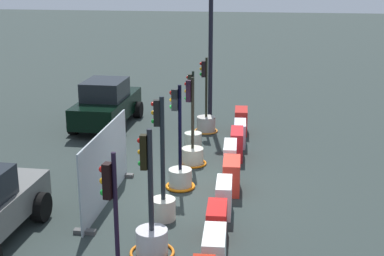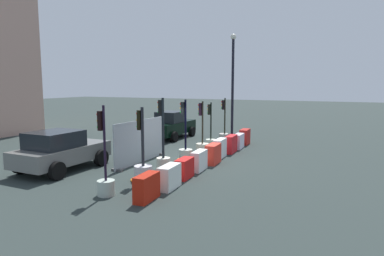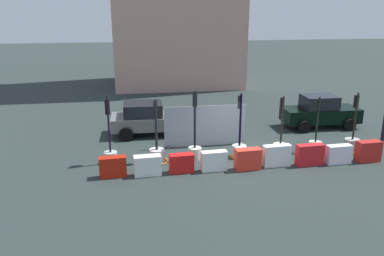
% 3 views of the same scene
% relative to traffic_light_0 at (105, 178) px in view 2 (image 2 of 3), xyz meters
% --- Properties ---
extents(ground_plane, '(120.00, 120.00, 0.00)m').
position_rel_traffic_light_0_xyz_m(ground_plane, '(5.53, -0.39, -0.59)').
color(ground_plane, '#293331').
extents(traffic_light_0, '(0.57, 0.57, 2.92)m').
position_rel_traffic_light_0_xyz_m(traffic_light_0, '(0.00, 0.00, 0.00)').
color(traffic_light_0, '#A8B7AA').
rests_on(traffic_light_0, ground_plane).
extents(traffic_light_1, '(0.95, 0.95, 2.75)m').
position_rel_traffic_light_0_xyz_m(traffic_light_1, '(1.95, -0.17, -0.14)').
color(traffic_light_1, silver).
rests_on(traffic_light_1, ground_plane).
extents(traffic_light_2, '(0.58, 0.58, 3.01)m').
position_rel_traffic_light_0_xyz_m(traffic_light_2, '(3.61, -0.09, 0.06)').
color(traffic_light_2, silver).
rests_on(traffic_light_2, ground_plane).
extents(traffic_light_3, '(0.81, 0.81, 2.86)m').
position_rel_traffic_light_0_xyz_m(traffic_light_3, '(5.58, -0.17, -0.13)').
color(traffic_light_3, beige).
rests_on(traffic_light_3, ground_plane).
extents(traffic_light_4, '(0.86, 0.86, 2.70)m').
position_rel_traffic_light_0_xyz_m(traffic_light_4, '(7.45, -0.25, -0.19)').
color(traffic_light_4, beige).
rests_on(traffic_light_4, ground_plane).
extents(traffic_light_5, '(0.59, 0.59, 2.55)m').
position_rel_traffic_light_0_xyz_m(traffic_light_5, '(9.23, -0.01, -0.13)').
color(traffic_light_5, silver).
rests_on(traffic_light_5, ground_plane).
extents(traffic_light_6, '(0.87, 0.87, 2.73)m').
position_rel_traffic_light_0_xyz_m(traffic_light_6, '(10.91, -0.25, -0.16)').
color(traffic_light_6, '#B4B0A7').
rests_on(traffic_light_6, ground_plane).
extents(construction_barrier_0, '(1.06, 0.46, 0.82)m').
position_rel_traffic_light_0_xyz_m(construction_barrier_0, '(0.14, -1.46, -0.18)').
color(construction_barrier_0, '#B01D0D').
rests_on(construction_barrier_0, ground_plane).
extents(construction_barrier_1, '(1.08, 0.49, 0.81)m').
position_rel_traffic_light_0_xyz_m(construction_barrier_1, '(1.49, -1.53, -0.18)').
color(construction_barrier_1, silver).
rests_on(construction_barrier_1, ground_plane).
extents(construction_barrier_2, '(0.99, 0.48, 0.76)m').
position_rel_traffic_light_0_xyz_m(construction_barrier_2, '(2.84, -1.45, -0.20)').
color(construction_barrier_2, red).
rests_on(construction_barrier_2, ground_plane).
extents(construction_barrier_3, '(1.07, 0.43, 0.82)m').
position_rel_traffic_light_0_xyz_m(construction_barrier_3, '(4.16, -1.49, -0.17)').
color(construction_barrier_3, white).
rests_on(construction_barrier_3, ground_plane).
extents(construction_barrier_4, '(1.07, 0.50, 0.88)m').
position_rel_traffic_light_0_xyz_m(construction_barrier_4, '(5.55, -1.58, -0.15)').
color(construction_barrier_4, red).
rests_on(construction_barrier_4, ground_plane).
extents(construction_barrier_5, '(1.17, 0.42, 0.92)m').
position_rel_traffic_light_0_xyz_m(construction_barrier_5, '(6.83, -1.44, -0.13)').
color(construction_barrier_5, white).
rests_on(construction_barrier_5, ground_plane).
extents(construction_barrier_6, '(1.17, 0.44, 0.90)m').
position_rel_traffic_light_0_xyz_m(construction_barrier_6, '(8.24, -1.55, -0.13)').
color(construction_barrier_6, red).
rests_on(construction_barrier_6, ground_plane).
extents(construction_barrier_7, '(1.08, 0.44, 0.81)m').
position_rel_traffic_light_0_xyz_m(construction_barrier_7, '(9.53, -1.57, -0.18)').
color(construction_barrier_7, silver).
rests_on(construction_barrier_7, ground_plane).
extents(construction_barrier_8, '(1.06, 0.50, 0.90)m').
position_rel_traffic_light_0_xyz_m(construction_barrier_8, '(10.91, -1.53, -0.14)').
color(construction_barrier_8, '#B2201C').
rests_on(construction_barrier_8, ground_plane).
extents(car_black_sedan, '(4.14, 2.06, 1.77)m').
position_rel_traffic_light_0_xyz_m(car_black_sedan, '(11.16, 3.54, 0.27)').
color(car_black_sedan, black).
rests_on(car_black_sedan, ground_plane).
extents(car_grey_saloon, '(4.02, 2.33, 1.67)m').
position_rel_traffic_light_0_xyz_m(car_grey_saloon, '(1.81, 3.78, 0.25)').
color(car_grey_saloon, slate).
rests_on(car_grey_saloon, ground_plane).
extents(street_lamp_post, '(0.36, 0.36, 6.69)m').
position_rel_traffic_light_0_xyz_m(street_lamp_post, '(12.42, -0.24, 3.30)').
color(street_lamp_post, black).
rests_on(street_lamp_post, ground_plane).
extents(site_fence_panel, '(3.89, 0.50, 1.96)m').
position_rel_traffic_light_0_xyz_m(site_fence_panel, '(4.37, 1.53, 0.35)').
color(site_fence_panel, '#94A2AA').
rests_on(site_fence_panel, ground_plane).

